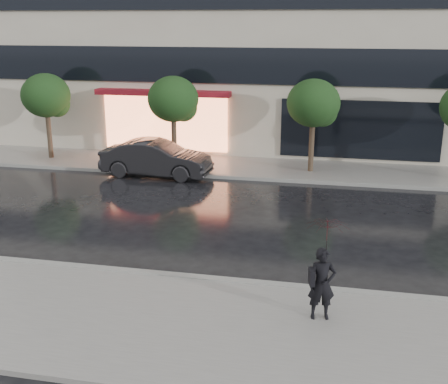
# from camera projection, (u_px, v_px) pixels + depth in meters

# --- Properties ---
(ground) EXTENTS (120.00, 120.00, 0.00)m
(ground) POSITION_uv_depth(u_px,v_px,m) (176.00, 262.00, 15.12)
(ground) COLOR black
(ground) RESTS_ON ground
(sidewalk_near) EXTENTS (60.00, 4.50, 0.12)m
(sidewalk_near) POSITION_uv_depth(u_px,v_px,m) (133.00, 321.00, 12.06)
(sidewalk_near) COLOR slate
(sidewalk_near) RESTS_ON ground
(sidewalk_far) EXTENTS (60.00, 3.50, 0.12)m
(sidewalk_far) POSITION_uv_depth(u_px,v_px,m) (242.00, 167.00, 24.69)
(sidewalk_far) COLOR slate
(sidewalk_far) RESTS_ON ground
(curb_near) EXTENTS (60.00, 0.25, 0.14)m
(curb_near) POSITION_uv_depth(u_px,v_px,m) (164.00, 276.00, 14.16)
(curb_near) COLOR gray
(curb_near) RESTS_ON ground
(curb_far) EXTENTS (60.00, 0.25, 0.14)m
(curb_far) POSITION_uv_depth(u_px,v_px,m) (235.00, 177.00, 23.05)
(curb_far) COLOR gray
(curb_far) RESTS_ON ground
(tree_far_west) EXTENTS (2.20, 2.20, 3.99)m
(tree_far_west) POSITION_uv_depth(u_px,v_px,m) (47.00, 97.00, 25.40)
(tree_far_west) COLOR #33261C
(tree_far_west) RESTS_ON ground
(tree_mid_west) EXTENTS (2.20, 2.20, 3.99)m
(tree_mid_west) POSITION_uv_depth(u_px,v_px,m) (175.00, 101.00, 24.22)
(tree_mid_west) COLOR #33261C
(tree_mid_west) RESTS_ON ground
(tree_mid_east) EXTENTS (2.20, 2.20, 3.99)m
(tree_mid_east) POSITION_uv_depth(u_px,v_px,m) (315.00, 105.00, 23.05)
(tree_mid_east) COLOR #33261C
(tree_mid_east) RESTS_ON ground
(parked_car) EXTENTS (4.64, 1.79, 1.51)m
(parked_car) POSITION_uv_depth(u_px,v_px,m) (156.00, 158.00, 23.31)
(parked_car) COLOR black
(parked_car) RESTS_ON ground
(pedestrian_with_umbrella) EXTENTS (1.06, 1.08, 2.24)m
(pedestrian_with_umbrella) POSITION_uv_depth(u_px,v_px,m) (325.00, 255.00, 11.64)
(pedestrian_with_umbrella) COLOR black
(pedestrian_with_umbrella) RESTS_ON sidewalk_near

